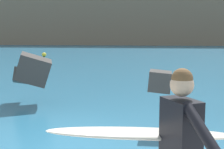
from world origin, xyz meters
The scene contains 5 objects.
ground_plane centered at (0.00, 0.00, 0.00)m, with size 400.00×400.00×0.00m, color #235B7A.
breakwater_jetty centered at (0.93, 1.76, 0.94)m, with size 30.60×7.18×2.26m.
surfer_with_board centered at (2.10, -3.61, 1.28)m, with size 2.02×1.49×1.78m.
mooring_buoy_inner centered at (-8.63, 24.27, 0.22)m, with size 0.44×0.44×0.44m.
headland_bluff centered at (-0.48, 73.51, 8.76)m, with size 82.16×32.20×17.48m.
Camera 1 is at (1.88, -6.40, 2.31)m, focal length 49.65 mm.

